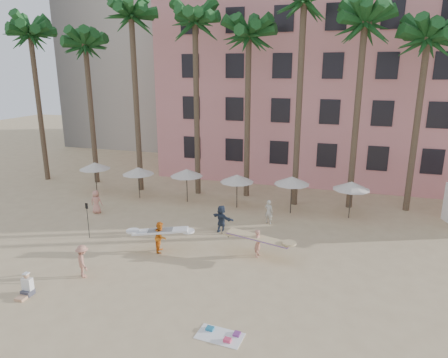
% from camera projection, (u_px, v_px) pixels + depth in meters
% --- Properties ---
extents(ground, '(120.00, 120.00, 0.00)m').
position_uv_depth(ground, '(186.00, 299.00, 17.94)').
color(ground, '#D1B789').
rests_on(ground, ground).
extents(pink_hotel, '(35.00, 14.00, 16.00)m').
position_uv_depth(pink_hotel, '(356.00, 90.00, 37.83)').
color(pink_hotel, pink).
rests_on(pink_hotel, ground).
extents(palm_row, '(44.40, 5.40, 16.30)m').
position_uv_depth(palm_row, '(268.00, 25.00, 28.16)').
color(palm_row, brown).
rests_on(palm_row, ground).
extents(umbrella_row, '(22.50, 2.70, 2.73)m').
position_uv_depth(umbrella_row, '(211.00, 175.00, 29.68)').
color(umbrella_row, '#332B23').
rests_on(umbrella_row, ground).
extents(beach_towel, '(1.88, 1.15, 0.14)m').
position_uv_depth(beach_towel, '(221.00, 335.00, 15.44)').
color(beach_towel, white).
rests_on(beach_towel, ground).
extents(carrier_yellow, '(3.52, 1.12, 1.55)m').
position_uv_depth(carrier_yellow, '(258.00, 241.00, 21.79)').
color(carrier_yellow, tan).
rests_on(carrier_yellow, ground).
extents(carrier_white, '(3.16, 1.60, 1.75)m').
position_uv_depth(carrier_white, '(161.00, 236.00, 22.38)').
color(carrier_white, orange).
rests_on(carrier_white, ground).
extents(beachgoers, '(12.95, 10.54, 1.81)m').
position_uv_depth(beachgoers, '(166.00, 224.00, 24.19)').
color(beachgoers, beige).
rests_on(beachgoers, ground).
extents(paddle, '(0.18, 0.04, 2.23)m').
position_uv_depth(paddle, '(87.00, 216.00, 24.05)').
color(paddle, black).
rests_on(paddle, ground).
extents(seated_man, '(0.47, 0.83, 1.08)m').
position_uv_depth(seated_man, '(27.00, 288.00, 18.13)').
color(seated_man, '#3F3F4C').
rests_on(seated_man, ground).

